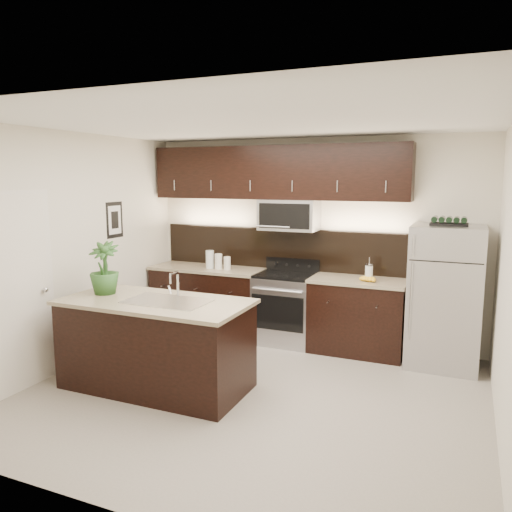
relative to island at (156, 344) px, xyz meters
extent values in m
plane|color=gray|center=(1.00, 0.21, -0.47)|extent=(4.50, 4.50, 0.00)
cube|color=silver|center=(1.00, 2.21, 0.88)|extent=(4.50, 0.02, 2.70)
cube|color=silver|center=(1.00, -1.79, 0.88)|extent=(4.50, 0.02, 2.70)
cube|color=silver|center=(-1.25, 0.21, 0.88)|extent=(0.02, 4.00, 2.70)
cube|color=silver|center=(3.25, 0.21, 0.88)|extent=(0.02, 4.00, 2.70)
cube|color=white|center=(1.00, 0.21, 2.23)|extent=(4.50, 4.00, 0.02)
cube|color=white|center=(-1.23, -0.59, 0.54)|extent=(0.04, 0.80, 2.02)
sphere|color=silver|center=(-1.20, -0.27, 0.53)|extent=(0.06, 0.06, 0.06)
cube|color=black|center=(-1.24, 0.96, 1.18)|extent=(0.01, 0.32, 0.46)
cube|color=white|center=(-1.23, 0.96, 1.18)|extent=(0.00, 0.24, 0.36)
cube|color=black|center=(-0.42, 1.90, -0.02)|extent=(1.57, 0.62, 0.90)
cube|color=black|center=(1.71, 1.90, -0.02)|extent=(1.16, 0.62, 0.90)
cube|color=#B2B2B7|center=(0.75, 1.90, -0.02)|extent=(0.76, 0.62, 0.90)
cube|color=black|center=(0.75, 1.90, 0.44)|extent=(0.76, 0.60, 0.03)
cube|color=beige|center=(-0.42, 1.90, 0.45)|extent=(1.59, 0.65, 0.04)
cube|color=beige|center=(1.71, 1.90, 0.45)|extent=(1.18, 0.65, 0.04)
cube|color=black|center=(0.54, 2.19, 0.75)|extent=(3.49, 0.02, 0.56)
cube|color=#B2B2B7|center=(0.75, 2.01, 1.23)|extent=(0.76, 0.40, 0.40)
cube|color=black|center=(0.54, 2.04, 1.78)|extent=(3.49, 0.33, 0.70)
cube|color=black|center=(0.00, 0.00, -0.02)|extent=(1.90, 0.90, 0.90)
cube|color=beige|center=(0.00, 0.00, 0.45)|extent=(1.96, 0.96, 0.04)
cube|color=silver|center=(0.15, 0.00, 0.47)|extent=(0.84, 0.50, 0.01)
cylinder|color=silver|center=(0.15, 0.21, 0.59)|extent=(0.03, 0.03, 0.24)
cylinder|color=silver|center=(0.15, 0.14, 0.74)|extent=(0.02, 0.14, 0.02)
cylinder|color=silver|center=(0.15, 0.07, 0.69)|extent=(0.02, 0.02, 0.10)
cube|color=#B2B2B7|center=(2.72, 1.84, 0.35)|extent=(0.80, 0.72, 1.65)
cube|color=black|center=(2.72, 1.84, 1.19)|extent=(0.41, 0.25, 0.03)
cylinder|color=black|center=(2.57, 1.84, 1.24)|extent=(0.07, 0.23, 0.07)
cylinder|color=black|center=(2.64, 1.84, 1.24)|extent=(0.07, 0.23, 0.07)
cylinder|color=black|center=(2.72, 1.84, 1.24)|extent=(0.07, 0.23, 0.07)
cylinder|color=black|center=(2.80, 1.84, 1.24)|extent=(0.07, 0.23, 0.07)
cylinder|color=black|center=(2.88, 1.84, 1.24)|extent=(0.07, 0.23, 0.07)
imported|color=#295421|center=(-0.66, 0.03, 0.75)|extent=(0.39, 0.39, 0.57)
cylinder|color=silver|center=(-0.35, 1.85, 0.59)|extent=(0.11, 0.11, 0.25)
cylinder|color=white|center=(-0.22, 1.84, 0.57)|extent=(0.10, 0.10, 0.21)
cylinder|color=white|center=(-0.08, 1.84, 0.56)|extent=(0.09, 0.09, 0.18)
cylinder|color=silver|center=(1.84, 1.85, 0.56)|extent=(0.09, 0.09, 0.19)
cylinder|color=silver|center=(1.84, 1.85, 0.67)|extent=(0.10, 0.10, 0.02)
cylinder|color=silver|center=(1.84, 1.85, 0.71)|extent=(0.01, 0.01, 0.08)
ellipsoid|color=yellow|center=(1.79, 1.82, 0.50)|extent=(0.24, 0.21, 0.06)
camera|label=1|loc=(2.91, -4.18, 1.71)|focal=35.00mm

